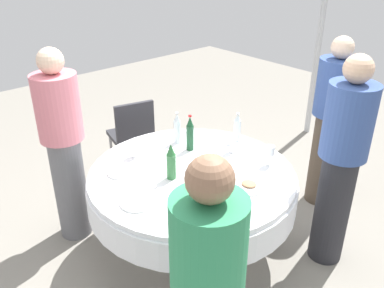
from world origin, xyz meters
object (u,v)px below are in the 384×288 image
Objects in this scene: plate_mid at (138,202)px; person_west at (341,162)px; bottle_amber_rear at (229,186)px; plate_east at (249,185)px; wine_glass_rear at (217,154)px; plate_inner at (187,210)px; person_rear at (330,121)px; bottle_dark_green_far at (190,134)px; wine_glass_near at (270,151)px; wine_glass_outer at (134,145)px; bottle_clear_south at (237,128)px; plate_front at (121,172)px; wine_glass_left at (233,141)px; bottle_clear_near at (177,129)px; dining_table at (192,188)px; chair_outer at (132,132)px; bottle_green_west at (171,162)px; person_far at (64,145)px.

person_west reaches higher than plate_mid.
bottle_amber_rear is 0.28m from plate_east.
plate_inner is at bearing -62.82° from wine_glass_rear.
bottle_dark_green_far is at bearing -104.12° from person_rear.
wine_glass_outer is (-0.80, -0.70, -0.01)m from wine_glass_near.
plate_front is (-0.20, -1.05, -0.11)m from bottle_clear_south.
wine_glass_left is (0.12, -0.18, -0.02)m from bottle_clear_south.
bottle_dark_green_far is at bearing -107.80° from person_west.
wine_glass_near is 1.14m from plate_front.
plate_east is 0.70m from person_west.
wine_glass_outer is (-0.03, -0.42, -0.02)m from bottle_clear_near.
dining_table is 0.51m from plate_inner.
plate_east is at bearing -74.69° from person_west.
bottle_amber_rear is (0.74, -0.32, -0.02)m from bottle_dark_green_far.
chair_outer is (-1.35, 0.12, -0.33)m from wine_glass_rear.
plate_mid is 0.27× the size of chair_outer.
bottle_clear_near reaches higher than dining_table.
chair_outer is (-1.14, -0.32, -0.34)m from bottle_clear_south.
wine_glass_left reaches higher than dining_table.
bottle_green_west reaches higher than dining_table.
bottle_clear_south is at bearing 164.93° from wine_glass_near.
wine_glass_outer is at bearing -104.26° from person_rear.
wine_glass_near reaches higher than wine_glass_left.
bottle_clear_south reaches higher than plate_east.
wine_glass_left is (0.46, 0.64, -0.00)m from wine_glass_outer.
wine_glass_rear is (0.35, -0.04, -0.04)m from bottle_dark_green_far.
chair_outer is at bearing -10.48° from person_far.
person_rear reaches higher than bottle_green_west.
wine_glass_rear is 0.62× the size of plate_mid.
bottle_green_west is at bearing -116.94° from wine_glass_near.
bottle_dark_green_far is 0.65m from plate_front.
bottle_amber_rear is 1.36× the size of plate_front.
bottle_amber_rear is at bearing -104.14° from person_far.
bottle_amber_rear is 0.94m from wine_glass_outer.
bottle_clear_south is at bearing 67.36° from wine_glass_outer.
wine_glass_rear is 0.66m from wine_glass_outer.
bottle_clear_near is at bearing -159.67° from wine_glass_near.
bottle_clear_near is 1.19× the size of plate_inner.
person_far is at bearing -167.57° from plate_inner.
plate_mid is 1.02× the size of plate_inner.
wine_glass_near reaches higher than chair_outer.
wine_glass_rear is 0.74m from plate_mid.
plate_mid is (0.10, -0.37, -0.13)m from bottle_green_west.
wine_glass_left is 1.34m from person_far.
wine_glass_near is (-0.14, 0.60, -0.01)m from bottle_amber_rear.
wine_glass_near is 1.06m from wine_glass_outer.
wine_glass_rear reaches higher than dining_table.
wine_glass_near is (0.25, 0.32, 0.01)m from wine_glass_rear.
wine_glass_rear is 0.74× the size of plate_front.
bottle_amber_rear is at bearing -35.67° from wine_glass_rear.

